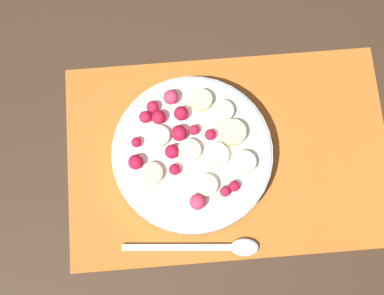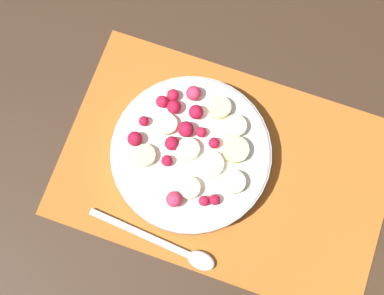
{
  "view_description": "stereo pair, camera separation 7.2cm",
  "coord_description": "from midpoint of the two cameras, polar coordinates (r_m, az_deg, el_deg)",
  "views": [
    {
      "loc": [
        -0.07,
        -0.17,
        0.75
      ],
      "look_at": [
        -0.05,
        0.0,
        0.05
      ],
      "focal_mm": 50.0,
      "sensor_mm": 36.0,
      "label": 1
    },
    {
      "loc": [
        0.01,
        -0.16,
        0.75
      ],
      "look_at": [
        -0.05,
        0.0,
        0.05
      ],
      "focal_mm": 50.0,
      "sensor_mm": 36.0,
      "label": 2
    }
  ],
  "objects": [
    {
      "name": "ground_plane",
      "position": [
        0.77,
        6.22,
        -2.89
      ],
      "size": [
        3.0,
        3.0,
        0.0
      ],
      "primitive_type": "plane",
      "color": "#382619"
    },
    {
      "name": "fruit_bowl",
      "position": [
        0.74,
        2.75,
        -0.87
      ],
      "size": [
        0.22,
        0.22,
        0.05
      ],
      "color": "silver",
      "rests_on": "placemat"
    },
    {
      "name": "placemat",
      "position": [
        0.76,
        6.25,
        -2.85
      ],
      "size": [
        0.46,
        0.3,
        0.01
      ],
      "color": "#B26023",
      "rests_on": "ground_plane"
    },
    {
      "name": "spoon",
      "position": [
        0.74,
        0.95,
        -11.35
      ],
      "size": [
        0.19,
        0.03,
        0.01
      ],
      "rotation": [
        0.0,
        0.0,
        6.2
      ],
      "color": "silver",
      "rests_on": "placemat"
    }
  ]
}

